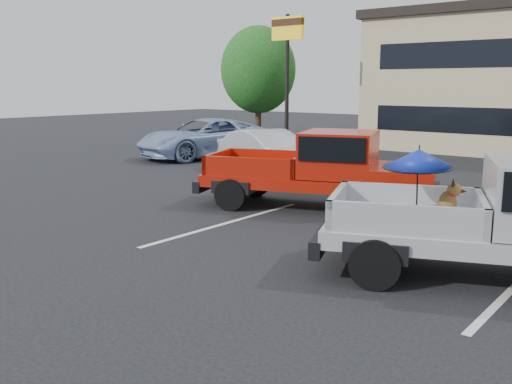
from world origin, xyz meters
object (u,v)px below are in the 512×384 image
(silver_sedan, at_px, (269,153))
(blue_suv, at_px, (205,138))
(motel_sign, at_px, (287,46))
(tree_left, at_px, (258,70))
(red_pickup, at_px, (332,167))

(silver_sedan, xyz_separation_m, blue_suv, (-4.90, 2.09, 0.05))
(motel_sign, xyz_separation_m, tree_left, (-4.00, 3.00, -0.92))
(red_pickup, height_order, silver_sedan, red_pickup)
(tree_left, relative_size, red_pickup, 1.00)
(tree_left, distance_m, blue_suv, 8.02)
(motel_sign, height_order, blue_suv, motel_sign)
(red_pickup, xyz_separation_m, blue_suv, (-9.32, 5.41, -0.23))
(motel_sign, distance_m, silver_sedan, 8.05)
(red_pickup, bearing_deg, blue_suv, 130.12)
(red_pickup, distance_m, blue_suv, 10.78)
(tree_left, relative_size, silver_sedan, 1.33)
(motel_sign, distance_m, red_pickup, 12.85)
(tree_left, relative_size, blue_suv, 1.05)
(red_pickup, distance_m, silver_sedan, 5.53)
(motel_sign, height_order, red_pickup, motel_sign)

